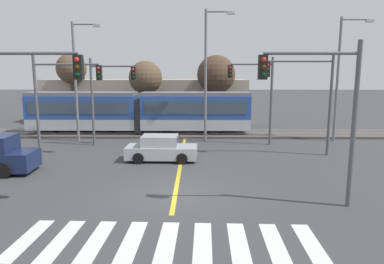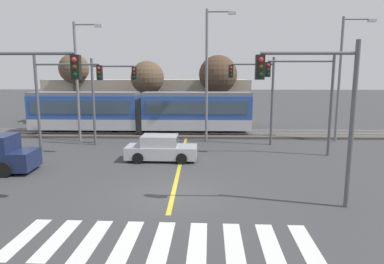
% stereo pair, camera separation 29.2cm
% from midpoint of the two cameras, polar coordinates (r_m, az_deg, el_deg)
% --- Properties ---
extents(ground_plane, '(200.00, 200.00, 0.00)m').
position_cam_midpoint_polar(ground_plane, '(14.94, -3.39, -10.36)').
color(ground_plane, '#3D3D3F').
extents(track_bed, '(120.00, 4.00, 0.18)m').
position_cam_midpoint_polar(track_bed, '(29.21, -1.37, -0.25)').
color(track_bed, '#4C4742').
rests_on(track_bed, ground).
extents(rail_near, '(120.00, 0.08, 0.10)m').
position_cam_midpoint_polar(rail_near, '(28.48, -1.42, -0.22)').
color(rail_near, '#939399').
rests_on(rail_near, track_bed).
extents(rail_far, '(120.00, 0.08, 0.10)m').
position_cam_midpoint_polar(rail_far, '(29.89, -1.32, 0.25)').
color(rail_far, '#939399').
rests_on(rail_far, track_bed).
extents(light_rail_tram, '(18.50, 2.64, 3.43)m').
position_cam_midpoint_polar(light_rail_tram, '(29.33, -9.06, 3.54)').
color(light_rail_tram, '#B7BAC1').
rests_on(light_rail_tram, track_bed).
extents(crosswalk_stripe_0, '(0.63, 2.81, 0.01)m').
position_cam_midpoint_polar(crosswalk_stripe_0, '(12.40, -26.44, -15.73)').
color(crosswalk_stripe_0, silver).
rests_on(crosswalk_stripe_0, ground).
extents(crosswalk_stripe_1, '(0.63, 2.81, 0.01)m').
position_cam_midpoint_polar(crosswalk_stripe_1, '(11.94, -21.60, -16.39)').
color(crosswalk_stripe_1, silver).
rests_on(crosswalk_stripe_1, ground).
extents(crosswalk_stripe_2, '(0.63, 2.81, 0.01)m').
position_cam_midpoint_polar(crosswalk_stripe_2, '(11.56, -16.38, -16.98)').
color(crosswalk_stripe_2, silver).
rests_on(crosswalk_stripe_2, ground).
extents(crosswalk_stripe_3, '(0.63, 2.81, 0.01)m').
position_cam_midpoint_polar(crosswalk_stripe_3, '(11.27, -10.81, -17.46)').
color(crosswalk_stripe_3, silver).
rests_on(crosswalk_stripe_3, ground).
extents(crosswalk_stripe_4, '(0.63, 2.81, 0.01)m').
position_cam_midpoint_polar(crosswalk_stripe_4, '(11.09, -4.99, -17.79)').
color(crosswalk_stripe_4, silver).
rests_on(crosswalk_stripe_4, ground).
extents(crosswalk_stripe_5, '(0.63, 2.81, 0.01)m').
position_cam_midpoint_polar(crosswalk_stripe_5, '(11.02, 0.99, -17.95)').
color(crosswalk_stripe_5, silver).
rests_on(crosswalk_stripe_5, ground).
extents(crosswalk_stripe_6, '(0.63, 2.81, 0.01)m').
position_cam_midpoint_polar(crosswalk_stripe_6, '(11.05, 6.99, -17.93)').
color(crosswalk_stripe_6, silver).
rests_on(crosswalk_stripe_6, ground).
extents(crosswalk_stripe_7, '(0.63, 2.81, 0.01)m').
position_cam_midpoint_polar(crosswalk_stripe_7, '(11.20, 12.89, -17.73)').
color(crosswalk_stripe_7, silver).
rests_on(crosswalk_stripe_7, ground).
extents(crosswalk_stripe_8, '(0.63, 2.81, 0.01)m').
position_cam_midpoint_polar(crosswalk_stripe_8, '(11.45, 18.56, -17.37)').
color(crosswalk_stripe_8, silver).
rests_on(crosswalk_stripe_8, ground).
extents(lane_centre_line, '(0.20, 14.96, 0.01)m').
position_cam_midpoint_polar(lane_centre_line, '(19.97, -2.33, -5.18)').
color(lane_centre_line, gold).
rests_on(lane_centre_line, ground).
extents(sedan_crossing, '(4.24, 1.99, 1.52)m').
position_cam_midpoint_polar(sedan_crossing, '(20.49, -5.53, -2.83)').
color(sedan_crossing, '#B7BABF').
rests_on(sedan_crossing, ground).
extents(traffic_light_far_left, '(3.25, 0.38, 6.20)m').
position_cam_midpoint_polar(traffic_light_far_left, '(25.13, -14.39, 6.83)').
color(traffic_light_far_left, '#515459').
rests_on(traffic_light_far_left, ground).
extents(traffic_light_near_left, '(3.75, 0.38, 6.23)m').
position_cam_midpoint_polar(traffic_light_near_left, '(14.36, -27.32, 4.69)').
color(traffic_light_near_left, '#515459').
rests_on(traffic_light_near_left, ground).
extents(traffic_light_far_right, '(3.25, 0.38, 6.29)m').
position_cam_midpoint_polar(traffic_light_far_right, '(25.05, 10.47, 7.14)').
color(traffic_light_far_right, '#515459').
rests_on(traffic_light_far_right, ground).
extents(traffic_light_mid_left, '(4.25, 0.38, 6.25)m').
position_cam_midpoint_polar(traffic_light_mid_left, '(22.86, -21.74, 6.44)').
color(traffic_light_mid_left, '#515459').
rests_on(traffic_light_mid_left, ground).
extents(traffic_light_mid_right, '(4.25, 0.38, 6.29)m').
position_cam_midpoint_polar(traffic_light_mid_right, '(22.47, 18.48, 6.81)').
color(traffic_light_mid_right, '#515459').
rests_on(traffic_light_mid_right, ground).
extents(traffic_light_near_right, '(3.75, 0.38, 6.34)m').
position_cam_midpoint_polar(traffic_light_near_right, '(13.62, 20.43, 5.03)').
color(traffic_light_near_right, '#515459').
rests_on(traffic_light_near_right, ground).
extents(street_lamp_west, '(2.20, 0.28, 8.90)m').
position_cam_midpoint_polar(street_lamp_west, '(27.37, -18.81, 8.98)').
color(street_lamp_west, slate).
rests_on(street_lamp_west, ground).
extents(street_lamp_centre, '(2.20, 0.28, 9.80)m').
position_cam_midpoint_polar(street_lamp_centre, '(26.07, 2.36, 10.48)').
color(street_lamp_centre, slate).
rests_on(street_lamp_centre, ground).
extents(street_lamp_east, '(2.43, 0.28, 9.24)m').
position_cam_midpoint_polar(street_lamp_east, '(28.22, 23.29, 9.13)').
color(street_lamp_east, slate).
rests_on(street_lamp_east, ground).
extents(bare_tree_far_west, '(2.99, 2.99, 7.14)m').
position_cam_midpoint_polar(bare_tree_far_west, '(36.90, -19.69, 9.84)').
color(bare_tree_far_west, brown).
rests_on(bare_tree_far_west, ground).
extents(bare_tree_west, '(3.17, 3.17, 6.35)m').
position_cam_midpoint_polar(bare_tree_west, '(33.30, -8.00, 8.89)').
color(bare_tree_west, brown).
rests_on(bare_tree_west, ground).
extents(bare_tree_east, '(3.73, 3.73, 6.93)m').
position_cam_midpoint_polar(bare_tree_east, '(33.74, 3.80, 9.51)').
color(bare_tree_east, brown).
rests_on(bare_tree_east, ground).
extents(building_backdrop_far, '(21.76, 6.00, 4.51)m').
position_cam_midpoint_polar(building_backdrop_far, '(38.69, -7.68, 5.33)').
color(building_backdrop_far, tan).
rests_on(building_backdrop_far, ground).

